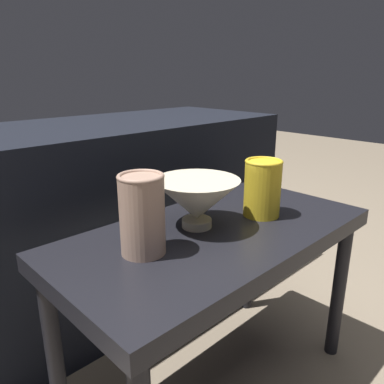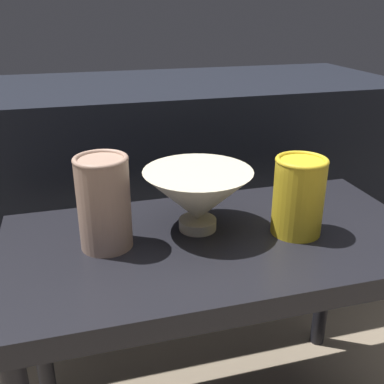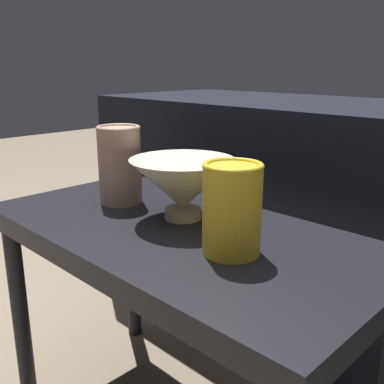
{
  "view_description": "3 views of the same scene",
  "coord_description": "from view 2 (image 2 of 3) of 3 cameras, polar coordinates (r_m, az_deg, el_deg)",
  "views": [
    {
      "loc": [
        -0.59,
        -0.53,
        0.79
      ],
      "look_at": [
        -0.04,
        0.04,
        0.54
      ],
      "focal_mm": 35.0,
      "sensor_mm": 36.0,
      "label": 1
    },
    {
      "loc": [
        -0.23,
        -0.67,
        0.83
      ],
      "look_at": [
        -0.04,
        0.03,
        0.53
      ],
      "focal_mm": 42.0,
      "sensor_mm": 36.0,
      "label": 2
    },
    {
      "loc": [
        0.55,
        -0.52,
        0.73
      ],
      "look_at": [
        -0.01,
        0.05,
        0.5
      ],
      "focal_mm": 42.0,
      "sensor_mm": 36.0,
      "label": 3
    }
  ],
  "objects": [
    {
      "name": "bowl",
      "position": [
        0.81,
        0.74,
        -0.54
      ],
      "size": [
        0.2,
        0.2,
        0.11
      ],
      "color": "beige",
      "rests_on": "table"
    },
    {
      "name": "vase_colorful_right",
      "position": [
        0.81,
        13.38,
        -0.38
      ],
      "size": [
        0.09,
        0.09,
        0.14
      ],
      "color": "gold",
      "rests_on": "table"
    },
    {
      "name": "table",
      "position": [
        0.83,
        3.14,
        -8.99
      ],
      "size": [
        0.75,
        0.39,
        0.45
      ],
      "color": "black",
      "rests_on": "ground_plane"
    },
    {
      "name": "couch_backdrop",
      "position": [
        1.34,
        -4.27,
        0.19
      ],
      "size": [
        1.34,
        0.5,
        0.63
      ],
      "color": "black",
      "rests_on": "ground_plane"
    },
    {
      "name": "vase_textured_left",
      "position": [
        0.76,
        -11.12,
        -1.21
      ],
      "size": [
        0.09,
        0.09,
        0.16
      ],
      "color": "tan",
      "rests_on": "table"
    }
  ]
}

